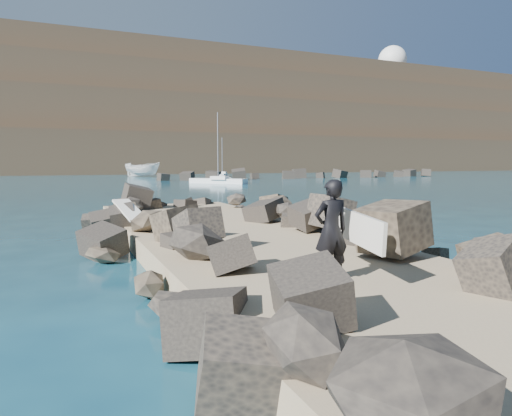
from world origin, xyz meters
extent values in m
plane|color=#0F384C|center=(0.00, 0.00, 0.00)|extent=(800.00, 800.00, 0.00)
cube|color=#8C7759|center=(0.00, -2.00, 0.30)|extent=(6.00, 26.00, 0.60)
cube|color=black|center=(-2.90, -1.50, 0.50)|extent=(2.60, 22.00, 1.00)
cube|color=black|center=(2.90, -1.50, 0.50)|extent=(2.60, 22.00, 1.00)
cube|color=black|center=(35.00, 55.00, 0.60)|extent=(52.00, 4.00, 1.20)
cube|color=#2D4919|center=(10.00, 160.00, 16.00)|extent=(360.00, 140.00, 32.00)
cube|color=white|center=(-2.81, 3.27, 1.04)|extent=(0.88, 2.39, 0.08)
imported|color=white|center=(9.84, 76.26, 1.35)|extent=(7.31, 6.00, 2.70)
imported|color=black|center=(-0.44, -5.46, 1.53)|extent=(0.69, 0.46, 1.85)
cube|color=silver|center=(0.01, -5.46, 1.58)|extent=(0.37, 2.29, 0.72)
cylinder|color=white|center=(122.68, 141.27, 35.33)|extent=(7.61, 7.61, 6.66)
sphere|color=white|center=(122.68, 141.27, 44.37)|extent=(11.42, 11.42, 11.42)
cube|color=white|center=(23.24, 68.52, 0.25)|extent=(3.90, 6.06, 0.80)
cylinder|color=gray|center=(23.24, 68.52, 3.95)|extent=(0.12, 0.12, 6.70)
cube|color=white|center=(23.24, 67.86, 0.75)|extent=(1.63, 1.96, 0.44)
cube|color=white|center=(33.23, 95.06, 0.25)|extent=(2.34, 5.58, 0.80)
cylinder|color=gray|center=(33.23, 95.06, 3.60)|extent=(0.12, 0.12, 6.00)
cube|color=white|center=(33.23, 94.42, 0.75)|extent=(1.18, 1.68, 0.44)
cube|color=white|center=(13.86, 43.24, 0.25)|extent=(6.42, 6.77, 0.80)
cylinder|color=gray|center=(13.86, 43.24, 4.81)|extent=(0.12, 0.12, 8.42)
cube|color=white|center=(13.86, 42.57, 0.75)|extent=(2.35, 2.41, 0.44)
cube|color=white|center=(0.00, 165.00, 33.75)|extent=(8.00, 6.00, 3.50)
cube|color=white|center=(35.00, 148.00, 34.00)|extent=(12.00, 7.00, 4.00)
cube|color=white|center=(70.00, 160.00, 33.50)|extent=(6.00, 6.00, 3.00)
cube|color=white|center=(90.00, 140.00, 34.50)|extent=(5.00, 5.00, 5.00)
camera|label=1|loc=(-4.96, -12.44, 2.76)|focal=32.00mm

